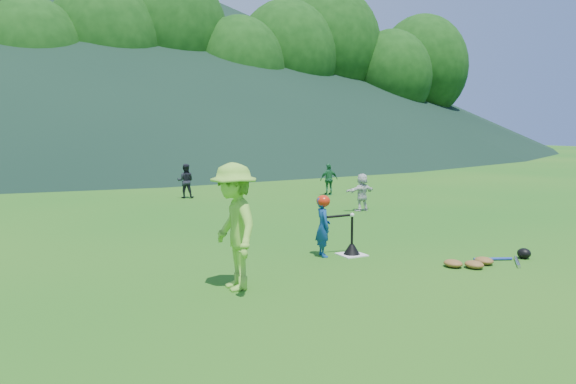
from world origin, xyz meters
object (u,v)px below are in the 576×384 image
object	(u,v)px
home_plate	(352,255)
fielder_b	(186,181)
batter_child	(323,227)
batting_tee	(352,248)
fielder_c	(329,179)
fielder_d	(362,192)
adult_coach	(234,227)
equipment_pile	(485,261)

from	to	relation	value
home_plate	fielder_b	size ratio (longest dim) A/B	0.40
batter_child	batting_tee	distance (m)	0.68
fielder_b	fielder_c	size ratio (longest dim) A/B	1.04
home_plate	fielder_c	xyz separation A→B (m)	(4.47, 8.03, 0.53)
fielder_d	batting_tee	size ratio (longest dim) A/B	1.54
batter_child	adult_coach	world-z (taller)	adult_coach
batter_child	equipment_pile	world-z (taller)	batter_child
fielder_c	equipment_pile	world-z (taller)	fielder_c
adult_coach	equipment_pile	distance (m)	4.41
fielder_d	equipment_pile	world-z (taller)	fielder_d
home_plate	fielder_b	xyz separation A→B (m)	(-0.15, 9.50, 0.55)
home_plate	fielder_c	world-z (taller)	fielder_c
batter_child	fielder_b	size ratio (longest dim) A/B	0.96
adult_coach	fielder_c	distance (m)	11.55
fielder_c	equipment_pile	size ratio (longest dim) A/B	0.60
fielder_c	fielder_d	distance (m)	3.76
batting_tee	fielder_b	bearing A→B (deg)	90.90
fielder_b	batter_child	bearing A→B (deg)	111.48
batter_child	fielder_b	world-z (taller)	fielder_b
fielder_d	batter_child	bearing A→B (deg)	41.05
fielder_b	fielder_c	xyz separation A→B (m)	(4.62, -1.47, -0.02)
fielder_c	home_plate	bearing A→B (deg)	69.29
home_plate	batter_child	xyz separation A→B (m)	(-0.51, 0.17, 0.53)
batter_child	fielder_b	xyz separation A→B (m)	(0.36, 9.34, 0.02)
fielder_d	equipment_pile	xyz separation A→B (m)	(-1.73, -6.07, -0.46)
fielder_d	batting_tee	bearing A→B (deg)	46.11
home_plate	batting_tee	xyz separation A→B (m)	(0.00, 0.00, 0.12)
batting_tee	equipment_pile	distance (m)	2.28
home_plate	fielder_b	bearing A→B (deg)	90.90
home_plate	adult_coach	bearing A→B (deg)	-159.30
adult_coach	fielder_c	bearing A→B (deg)	145.88
adult_coach	fielder_d	bearing A→B (deg)	136.47
fielder_b	fielder_d	bearing A→B (deg)	148.25
fielder_d	batting_tee	xyz separation A→B (m)	(-3.33, -4.45, -0.39)
batter_child	equipment_pile	size ratio (longest dim) A/B	0.60
home_plate	fielder_d	size ratio (longest dim) A/B	0.43
home_plate	equipment_pile	distance (m)	2.28
fielder_d	fielder_c	bearing A→B (deg)	-114.73
adult_coach	batting_tee	distance (m)	2.98
batter_child	fielder_d	size ratio (longest dim) A/B	1.04
batting_tee	equipment_pile	xyz separation A→B (m)	(1.60, -1.62, -0.06)
adult_coach	fielder_b	distance (m)	10.83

